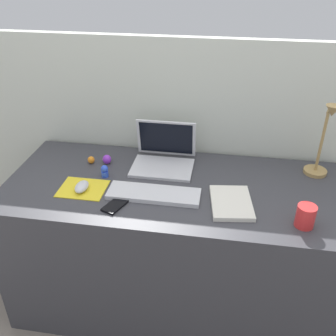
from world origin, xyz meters
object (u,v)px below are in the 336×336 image
keyboard (154,194)px  toy_figurine_orange (91,160)px  mouse (82,187)px  desk_lamp (323,143)px  toy_figurine_purple (107,159)px  laptop (164,154)px  notebook_pad (231,203)px  toy_figurine_blue (105,171)px  coffee_mug (306,216)px  cell_phone (116,205)px

keyboard → toy_figurine_orange: (-0.37, 0.23, 0.01)m
mouse → desk_lamp: size_ratio=0.26×
toy_figurine_orange → toy_figurine_purple: bearing=7.4°
laptop → toy_figurine_orange: (-0.37, -0.05, -0.04)m
laptop → notebook_pad: 0.46m
desk_lamp → toy_figurine_blue: bearing=-170.2°
toy_figurine_blue → toy_figurine_orange: toy_figurine_blue is taller
toy_figurine_blue → coffee_mug: bearing=-14.5°
mouse → cell_phone: bearing=-25.3°
cell_phone → toy_figurine_purple: toy_figurine_purple is taller
mouse → keyboard: bearing=2.1°
cell_phone → toy_figurine_orange: size_ratio=3.36×
keyboard → toy_figurine_purple: bearing=139.8°
coffee_mug → toy_figurine_purple: (-0.92, 0.35, -0.02)m
mouse → coffee_mug: size_ratio=1.03×
mouse → cell_phone: size_ratio=0.75×
notebook_pad → toy_figurine_purple: 0.68m
keyboard → toy_figurine_blue: size_ratio=6.82×
cell_phone → notebook_pad: bearing=32.3°
toy_figurine_orange → laptop: bearing=8.4°
desk_lamp → notebook_pad: size_ratio=1.55×
laptop → toy_figurine_orange: 0.37m
toy_figurine_purple → desk_lamp: bearing=2.8°
notebook_pad → desk_lamp: bearing=29.9°
toy_figurine_purple → mouse: bearing=-98.6°
coffee_mug → toy_figurine_orange: coffee_mug is taller
laptop → cell_phone: laptop is taller
toy_figurine_purple → cell_phone: bearing=-67.2°
mouse → notebook_pad: 0.67m
mouse → notebook_pad: bearing=0.1°
cell_phone → mouse: bearing=176.8°
keyboard → toy_figurine_orange: bearing=147.7°
laptop → mouse: laptop is taller
desk_lamp → toy_figurine_orange: size_ratio=9.74×
desk_lamp → toy_figurine_orange: desk_lamp is taller
laptop → mouse: bearing=-137.2°
toy_figurine_blue → toy_figurine_purple: (-0.03, 0.12, -0.01)m
laptop → toy_figurine_purple: 0.29m
notebook_pad → coffee_mug: coffee_mug is taller
toy_figurine_blue → keyboard: bearing=-24.9°
laptop → coffee_mug: 0.74m
desk_lamp → mouse: bearing=-163.9°
keyboard → toy_figurine_blue: toy_figurine_blue is taller
mouse → cell_phone: (0.18, -0.09, -0.02)m
laptop → coffee_mug: (0.63, -0.40, -0.01)m
cell_phone → toy_figurine_orange: (-0.22, 0.33, 0.01)m
toy_figurine_purple → notebook_pad: bearing=-22.1°
cell_phone → toy_figurine_purple: (-0.14, 0.34, 0.02)m
cell_phone → coffee_mug: (0.77, -0.01, 0.04)m
desk_lamp → laptop: bearing=-179.5°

